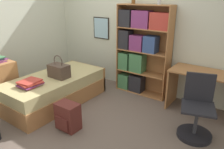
% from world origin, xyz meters
% --- Properties ---
extents(ground_plane, '(14.00, 14.00, 0.00)m').
position_xyz_m(ground_plane, '(0.00, 0.00, 0.00)').
color(ground_plane, '#66564C').
extents(wall_back, '(10.00, 0.09, 2.60)m').
position_xyz_m(wall_back, '(-0.00, 1.53, 1.30)').
color(wall_back, beige).
rests_on(wall_back, ground_plane).
extents(wall_left, '(0.06, 10.00, 2.60)m').
position_xyz_m(wall_left, '(-1.87, 0.00, 1.30)').
color(wall_left, beige).
rests_on(wall_left, ground_plane).
extents(bed, '(0.95, 1.87, 0.51)m').
position_xyz_m(bed, '(-0.63, 0.02, 0.25)').
color(bed, '#A36B3D').
rests_on(bed, ground_plane).
extents(handbag, '(0.37, 0.23, 0.41)m').
position_xyz_m(handbag, '(-0.52, 0.05, 0.64)').
color(handbag, '#47382D').
rests_on(handbag, bed).
extents(book_stack_on_bed, '(0.34, 0.37, 0.09)m').
position_xyz_m(book_stack_on_bed, '(-0.59, -0.50, 0.56)').
color(book_stack_on_bed, '#B2382D').
rests_on(book_stack_on_bed, bed).
extents(bookcase, '(1.07, 0.31, 1.75)m').
position_xyz_m(bookcase, '(0.40, 1.32, 0.93)').
color(bookcase, '#A36B3D').
rests_on(bookcase, ground_plane).
extents(desk, '(1.16, 0.56, 0.74)m').
position_xyz_m(desk, '(1.74, 1.20, 0.51)').
color(desk, '#A36B3D').
rests_on(desk, ground_plane).
extents(desk_chair, '(0.55, 0.55, 0.90)m').
position_xyz_m(desk_chair, '(1.82, 0.47, 0.29)').
color(desk_chair, black).
rests_on(desk_chair, ground_plane).
extents(backpack, '(0.35, 0.26, 0.42)m').
position_xyz_m(backpack, '(0.21, -0.48, 0.21)').
color(backpack, '#56231E').
rests_on(backpack, ground_plane).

